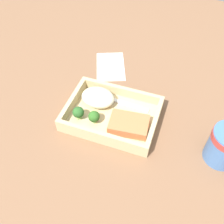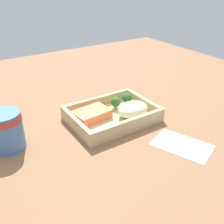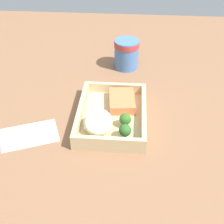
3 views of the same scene
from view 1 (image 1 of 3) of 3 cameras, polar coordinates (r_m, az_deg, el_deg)
ground_plane at (r=74.53cm, az=-0.00°, el=-1.83°), size 160.00×160.00×2.00cm
takeout_tray at (r=73.28cm, az=-0.00°, el=-1.06°), size 25.04×18.30×1.20cm
tray_rim at (r=71.67cm, az=-0.00°, el=-0.01°), size 25.04×18.30×2.96cm
salmon_fillet at (r=69.38cm, az=3.68°, el=-2.72°), size 10.94×8.09×2.57cm
mashed_potatoes at (r=74.42cm, az=-3.07°, el=3.16°), size 9.57×7.40×4.41cm
broccoli_floret_1 at (r=71.07cm, az=-7.35°, el=-0.11°), size 3.16×3.16×4.00cm
broccoli_floret_2 at (r=69.85cm, az=-3.93°, el=-1.03°), size 3.13×3.13×3.88cm
fork at (r=75.96cm, az=1.55°, el=2.27°), size 15.88×2.76×0.44cm
receipt_slip at (r=89.39cm, az=-0.33°, el=9.94°), size 13.88×16.82×0.24cm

